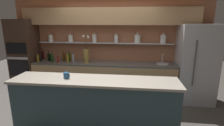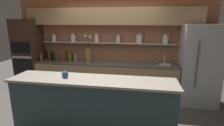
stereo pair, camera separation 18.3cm
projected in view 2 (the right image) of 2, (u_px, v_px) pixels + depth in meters
The scene contains 20 objects.
ground_plane at pixel (98, 120), 3.57m from camera, with size 12.00×12.00×0.00m, color #4C4742.
back_wall_unit at pixel (111, 37), 4.67m from camera, with size 5.20×0.44×2.60m.
back_counter_unit at pixel (105, 79), 4.67m from camera, with size 3.67×0.62×0.92m.
island_counter at pixel (93, 106), 3.09m from camera, with size 2.85×0.61×1.02m.
refrigerator at pixel (199, 65), 4.14m from camera, with size 0.86×0.73×1.91m.
oven_tower at pixel (29, 56), 4.89m from camera, with size 0.63×0.64×2.02m.
flower_vase at pixel (88, 55), 4.52m from camera, with size 0.18×0.14×0.71m.
sink_fixture at pixel (165, 64), 4.31m from camera, with size 0.32×0.32×0.25m.
bottle_sauce_0 at pixel (44, 58), 4.76m from camera, with size 0.05×0.05×0.18m.
bottle_wine_1 at pixel (55, 57), 4.69m from camera, with size 0.07×0.07×0.29m.
bottle_wine_2 at pixel (52, 56), 4.82m from camera, with size 0.08×0.08×0.29m.
bottle_spirit_3 at pixel (67, 56), 4.77m from camera, with size 0.08×0.08×0.28m.
bottle_oil_4 at pixel (70, 58), 4.63m from camera, with size 0.07×0.07×0.25m.
bottle_sauce_5 at pixel (60, 59), 4.59m from camera, with size 0.05×0.05×0.17m.
bottle_spirit_6 at pixel (75, 58), 4.62m from camera, with size 0.07×0.07×0.25m.
bottle_oil_7 at pixel (41, 57), 4.75m from camera, with size 0.07×0.07×0.23m.
bottle_wine_8 at pixel (46, 54), 4.99m from camera, with size 0.07×0.07×0.33m.
bottle_wine_9 at pixel (71, 57), 4.71m from camera, with size 0.07×0.07×0.29m.
bottle_oil_10 at pixel (73, 57), 4.87m from camera, with size 0.07×0.07×0.22m.
coffee_mug at pixel (65, 75), 3.04m from camera, with size 0.11×0.09×0.10m.
Camera 2 is at (0.82, -3.10, 1.99)m, focal length 28.00 mm.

